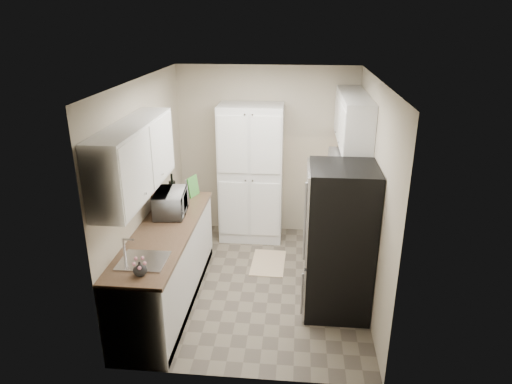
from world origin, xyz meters
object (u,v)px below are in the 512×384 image
electric_range (335,238)px  refrigerator (339,241)px  pantry_cabinet (251,174)px  wine_bottle (172,189)px  microwave (171,203)px  toaster_oven (341,173)px

electric_range → refrigerator: 0.88m
pantry_cabinet → wine_bottle: bearing=-134.2°
refrigerator → microwave: bearing=168.7°
electric_range → microwave: microwave is taller
pantry_cabinet → electric_range: (1.17, -0.93, -0.52)m
microwave → toaster_oven: microwave is taller
electric_range → toaster_oven: size_ratio=2.69×
electric_range → microwave: size_ratio=2.19×
pantry_cabinet → wine_bottle: pantry_cabinet is taller
refrigerator → wine_bottle: (-2.05, 0.79, 0.24)m
pantry_cabinet → toaster_oven: bearing=0.9°
toaster_oven → electric_range: bearing=-73.4°
microwave → wine_bottle: bearing=6.3°
pantry_cabinet → electric_range: 1.58m
wine_bottle → refrigerator: bearing=-21.2°
wine_bottle → toaster_oven: bearing=23.5°
electric_range → microwave: 2.12m
pantry_cabinet → electric_range: pantry_cabinet is taller
refrigerator → toaster_oven: (0.15, 1.74, 0.19)m
refrigerator → pantry_cabinet: bearing=123.5°
electric_range → refrigerator: size_ratio=0.66×
microwave → refrigerator: bearing=-107.3°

